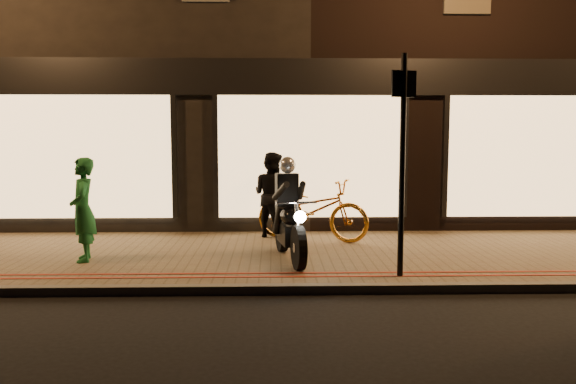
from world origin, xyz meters
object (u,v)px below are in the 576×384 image
object	(u,v)px
sign_post	(402,154)
person_green	(83,210)
motorcycle	(289,220)
bicycle_gold	(312,210)

from	to	relation	value
sign_post	person_green	xyz separation A→B (m)	(-4.63, 1.04, -0.88)
motorcycle	bicycle_gold	world-z (taller)	motorcycle
motorcycle	person_green	bearing A→B (deg)	170.69
motorcycle	sign_post	size ratio (longest dim) A/B	0.64
sign_post	bicycle_gold	distance (m)	3.04
motorcycle	sign_post	distance (m)	2.12
bicycle_gold	person_green	size ratio (longest dim) A/B	1.35
bicycle_gold	person_green	world-z (taller)	person_green
motorcycle	person_green	xyz separation A→B (m)	(-3.14, -0.03, 0.18)
person_green	bicycle_gold	bearing A→B (deg)	96.72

